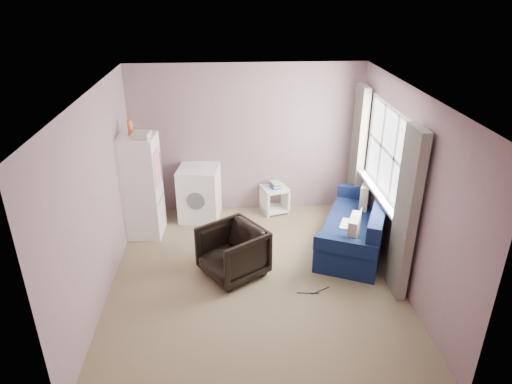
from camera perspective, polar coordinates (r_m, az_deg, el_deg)
room at (r=5.62m, az=0.09°, el=-0.24°), size 3.84×4.24×2.54m
armchair at (r=6.13m, az=-2.94°, el=-7.22°), size 1.00×1.01×0.77m
fridge at (r=7.12m, az=-14.16°, el=0.75°), size 0.60×0.59×1.83m
washing_machine at (r=7.59m, az=-7.08°, el=0.04°), size 0.72×0.72×0.90m
side_table at (r=7.81m, az=2.35°, el=-0.70°), size 0.50×0.50×0.56m
sofa at (r=6.93m, az=12.70°, el=-4.51°), size 1.52×2.04×0.83m
window_dressing at (r=6.65m, az=15.04°, el=1.62°), size 0.17×2.62×2.18m
floor_cables at (r=6.05m, az=7.30°, el=-12.28°), size 0.44×0.15×0.01m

